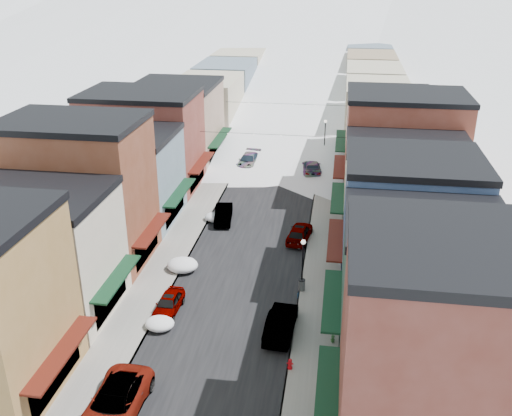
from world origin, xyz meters
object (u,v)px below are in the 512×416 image
(car_white_suv, at_px, (115,403))
(car_green_sedan, at_px, (281,323))
(trash_can, at_px, (302,285))
(streetlamp_near, at_px, (303,259))
(car_dark_hatch, at_px, (223,214))
(car_silver_sedan, at_px, (169,303))
(fire_hydrant, at_px, (290,364))

(car_white_suv, distance_m, car_green_sedan, 12.48)
(trash_can, height_order, streetlamp_near, streetlamp_near)
(car_white_suv, height_order, car_dark_hatch, car_white_suv)
(car_silver_sedan, height_order, car_green_sedan, car_green_sedan)
(car_green_sedan, height_order, trash_can, car_green_sedan)
(car_silver_sedan, distance_m, streetlamp_near, 10.65)
(car_green_sedan, xyz_separation_m, trash_can, (1.02, 5.62, -0.21))
(car_green_sedan, bearing_deg, car_dark_hatch, -62.92)
(car_dark_hatch, bearing_deg, car_white_suv, -99.27)
(car_green_sedan, distance_m, streetlamp_near, 6.13)
(fire_hydrant, distance_m, trash_can, 9.48)
(car_dark_hatch, height_order, streetlamp_near, streetlamp_near)
(car_green_sedan, distance_m, fire_hydrant, 4.01)
(car_white_suv, relative_size, car_dark_hatch, 1.35)
(streetlamp_near, bearing_deg, trash_can, -90.00)
(car_silver_sedan, bearing_deg, streetlamp_near, 26.04)
(streetlamp_near, bearing_deg, car_green_sedan, -100.22)
(car_green_sedan, relative_size, trash_can, 5.41)
(car_white_suv, distance_m, car_dark_hatch, 26.91)
(car_silver_sedan, bearing_deg, car_white_suv, -87.90)
(car_silver_sedan, bearing_deg, trash_can, 25.79)
(car_green_sedan, xyz_separation_m, fire_hydrant, (1.02, -3.86, -0.35))
(car_white_suv, bearing_deg, streetlamp_near, 58.82)
(car_dark_hatch, xyz_separation_m, trash_can, (8.73, -12.07, -0.13))
(car_white_suv, xyz_separation_m, car_green_sedan, (8.43, 9.21, -0.03))
(car_silver_sedan, relative_size, streetlamp_near, 0.92)
(car_green_sedan, bearing_deg, car_silver_sedan, -5.83)
(fire_hydrant, bearing_deg, car_green_sedan, 104.83)
(car_white_suv, relative_size, fire_hydrant, 8.60)
(car_white_suv, relative_size, car_green_sedan, 1.23)
(car_white_suv, height_order, car_silver_sedan, car_white_suv)
(car_dark_hatch, distance_m, fire_hydrant, 23.25)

